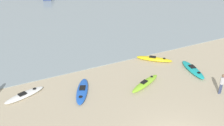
# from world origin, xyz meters

# --- Properties ---
(kayak_on_sand_0) EXTENTS (2.67, 2.48, 0.38)m
(kayak_on_sand_0) POSITION_xyz_m (4.44, 8.84, 0.17)
(kayak_on_sand_0) COLOR yellow
(kayak_on_sand_0) RESTS_ON ground_plane
(kayak_on_sand_1) EXTENTS (2.88, 1.59, 0.30)m
(kayak_on_sand_1) POSITION_xyz_m (-6.40, 8.28, 0.13)
(kayak_on_sand_1) COLOR white
(kayak_on_sand_1) RESTS_ON ground_plane
(kayak_on_sand_2) EXTENTS (2.10, 3.22, 0.31)m
(kayak_on_sand_2) POSITION_xyz_m (-2.75, 7.02, 0.13)
(kayak_on_sand_2) COLOR blue
(kayak_on_sand_2) RESTS_ON ground_plane
(kayak_on_sand_3) EXTENTS (3.07, 1.76, 0.40)m
(kayak_on_sand_3) POSITION_xyz_m (1.64, 5.88, 0.18)
(kayak_on_sand_3) COLOR #8CCC2D
(kayak_on_sand_3) RESTS_ON ground_plane
(kayak_on_sand_4) EXTENTS (1.29, 3.12, 0.40)m
(kayak_on_sand_4) POSITION_xyz_m (6.11, 5.95, 0.18)
(kayak_on_sand_4) COLOR teal
(kayak_on_sand_4) RESTS_ON ground_plane
(person_near_foreground) EXTENTS (0.31, 0.22, 1.51)m
(person_near_foreground) POSITION_xyz_m (5.67, 2.75, 0.86)
(person_near_foreground) COLOR #384260
(person_near_foreground) RESTS_ON ground_plane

